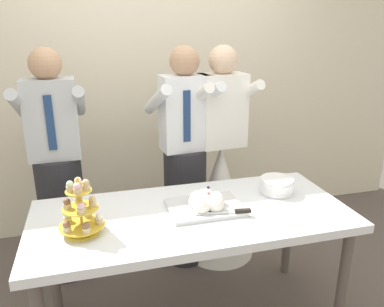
{
  "coord_description": "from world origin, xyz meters",
  "views": [
    {
      "loc": [
        -0.51,
        -1.87,
        1.78
      ],
      "look_at": [
        0.04,
        0.15,
        1.07
      ],
      "focal_mm": 35.5,
      "sensor_mm": 36.0,
      "label": 1
    }
  ],
  "objects_px": {
    "dessert_table": "(192,223)",
    "main_cake_tray": "(206,203)",
    "person_groom": "(185,171)",
    "plate_stack": "(277,185)",
    "cupcake_stand": "(81,212)",
    "person_guest": "(59,181)",
    "person_bride": "(220,186)"
  },
  "relations": [
    {
      "from": "main_cake_tray",
      "to": "plate_stack",
      "type": "xyz_separation_m",
      "value": [
        0.51,
        0.11,
        0.01
      ]
    },
    {
      "from": "plate_stack",
      "to": "person_groom",
      "type": "distance_m",
      "value": 0.75
    },
    {
      "from": "cupcake_stand",
      "to": "person_bride",
      "type": "height_order",
      "value": "person_bride"
    },
    {
      "from": "dessert_table",
      "to": "plate_stack",
      "type": "height_order",
      "value": "plate_stack"
    },
    {
      "from": "dessert_table",
      "to": "plate_stack",
      "type": "distance_m",
      "value": 0.61
    },
    {
      "from": "person_bride",
      "to": "plate_stack",
      "type": "bearing_deg",
      "value": -74.83
    },
    {
      "from": "cupcake_stand",
      "to": "main_cake_tray",
      "type": "height_order",
      "value": "cupcake_stand"
    },
    {
      "from": "person_groom",
      "to": "person_guest",
      "type": "distance_m",
      "value": 0.91
    },
    {
      "from": "cupcake_stand",
      "to": "person_guest",
      "type": "bearing_deg",
      "value": 101.15
    },
    {
      "from": "person_groom",
      "to": "person_bride",
      "type": "height_order",
      "value": "same"
    },
    {
      "from": "plate_stack",
      "to": "person_bride",
      "type": "bearing_deg",
      "value": 105.17
    },
    {
      "from": "dessert_table",
      "to": "person_groom",
      "type": "distance_m",
      "value": 0.72
    },
    {
      "from": "plate_stack",
      "to": "person_guest",
      "type": "distance_m",
      "value": 1.5
    },
    {
      "from": "cupcake_stand",
      "to": "dessert_table",
      "type": "bearing_deg",
      "value": 7.27
    },
    {
      "from": "main_cake_tray",
      "to": "person_guest",
      "type": "xyz_separation_m",
      "value": [
        -0.85,
        0.75,
        -0.07
      ]
    },
    {
      "from": "cupcake_stand",
      "to": "plate_stack",
      "type": "distance_m",
      "value": 1.21
    },
    {
      "from": "dessert_table",
      "to": "cupcake_stand",
      "type": "distance_m",
      "value": 0.64
    },
    {
      "from": "dessert_table",
      "to": "main_cake_tray",
      "type": "xyz_separation_m",
      "value": [
        0.08,
        0.01,
        0.12
      ]
    },
    {
      "from": "main_cake_tray",
      "to": "person_guest",
      "type": "distance_m",
      "value": 1.14
    },
    {
      "from": "cupcake_stand",
      "to": "person_groom",
      "type": "relative_size",
      "value": 0.18
    },
    {
      "from": "cupcake_stand",
      "to": "person_bride",
      "type": "bearing_deg",
      "value": 37.79
    },
    {
      "from": "dessert_table",
      "to": "person_guest",
      "type": "bearing_deg",
      "value": 135.34
    },
    {
      "from": "person_bride",
      "to": "cupcake_stand",
      "type": "bearing_deg",
      "value": -142.21
    },
    {
      "from": "cupcake_stand",
      "to": "person_guest",
      "type": "height_order",
      "value": "person_guest"
    },
    {
      "from": "person_bride",
      "to": "person_guest",
      "type": "bearing_deg",
      "value": 178.15
    },
    {
      "from": "plate_stack",
      "to": "person_bride",
      "type": "distance_m",
      "value": 0.67
    },
    {
      "from": "person_guest",
      "to": "cupcake_stand",
      "type": "bearing_deg",
      "value": -78.85
    },
    {
      "from": "person_groom",
      "to": "person_guest",
      "type": "relative_size",
      "value": 1.0
    },
    {
      "from": "cupcake_stand",
      "to": "main_cake_tray",
      "type": "relative_size",
      "value": 0.7
    },
    {
      "from": "plate_stack",
      "to": "dessert_table",
      "type": "bearing_deg",
      "value": -168.87
    },
    {
      "from": "dessert_table",
      "to": "main_cake_tray",
      "type": "relative_size",
      "value": 4.14
    },
    {
      "from": "main_cake_tray",
      "to": "plate_stack",
      "type": "height_order",
      "value": "main_cake_tray"
    }
  ]
}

